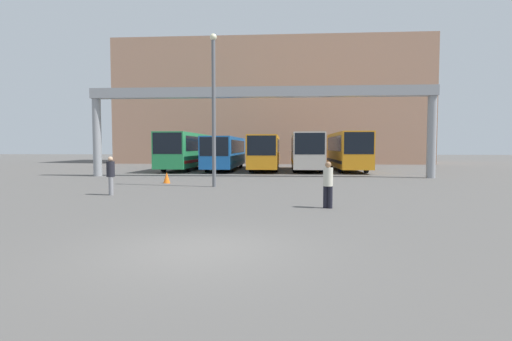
{
  "coord_description": "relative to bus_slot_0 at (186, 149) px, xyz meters",
  "views": [
    {
      "loc": [
        1.76,
        -8.03,
        2.13
      ],
      "look_at": [
        -0.42,
        22.45,
        0.3
      ],
      "focal_mm": 28.0,
      "sensor_mm": 36.0,
      "label": 1
    }
  ],
  "objects": [
    {
      "name": "pedestrian_mid_left",
      "position": [
        10.61,
        -22.41,
        -1.06
      ],
      "size": [
        0.34,
        0.34,
        1.61
      ],
      "rotation": [
        0.0,
        0.0,
        2.78
      ],
      "color": "black",
      "rests_on": "ground"
    },
    {
      "name": "bus_slot_0",
      "position": [
        0.0,
        0.0,
        0.0
      ],
      "size": [
        2.55,
        11.64,
        3.33
      ],
      "color": "#268C4C",
      "rests_on": "ground"
    },
    {
      "name": "bus_slot_2",
      "position": [
        7.35,
        0.21,
        -0.14
      ],
      "size": [
        2.44,
        12.05,
        3.08
      ],
      "color": "orange",
      "rests_on": "ground"
    },
    {
      "name": "overhead_gantry",
      "position": [
        7.35,
        -8.42,
        3.27
      ],
      "size": [
        24.0,
        0.8,
        6.25
      ],
      "color": "gray",
      "rests_on": "ground"
    },
    {
      "name": "bus_slot_1",
      "position": [
        3.67,
        0.13,
        -0.2
      ],
      "size": [
        2.47,
        11.91,
        2.97
      ],
      "color": "#1959A5",
      "rests_on": "ground"
    },
    {
      "name": "bus_slot_4",
      "position": [
        14.7,
        -0.27,
        0.0
      ],
      "size": [
        2.45,
        11.1,
        3.33
      ],
      "color": "orange",
      "rests_on": "ground"
    },
    {
      "name": "building_backdrop",
      "position": [
        7.35,
        18.22,
        5.85
      ],
      "size": [
        39.44,
        12.0,
        15.53
      ],
      "color": "tan",
      "rests_on": "ground"
    },
    {
      "name": "pedestrian_far_center",
      "position": [
        1.49,
        -19.31,
        -1.01
      ],
      "size": [
        0.35,
        0.35,
        1.7
      ],
      "rotation": [
        0.0,
        0.0,
        5.2
      ],
      "color": "gray",
      "rests_on": "ground"
    },
    {
      "name": "bus_slot_3",
      "position": [
        11.02,
        -0.73,
        -0.03
      ],
      "size": [
        2.5,
        10.17,
        3.28
      ],
      "color": "beige",
      "rests_on": "ground"
    },
    {
      "name": "lamp_post",
      "position": [
        5.38,
        -15.38,
        2.45
      ],
      "size": [
        0.36,
        0.36,
        8.0
      ],
      "color": "#595B60",
      "rests_on": "ground"
    },
    {
      "name": "ground_plane",
      "position": [
        7.35,
        -28.25,
        -1.92
      ],
      "size": [
        200.0,
        200.0,
        0.0
      ],
      "primitive_type": "plane",
      "color": "#514F4C"
    },
    {
      "name": "traffic_cone",
      "position": [
        2.25,
        -13.53,
        -1.59
      ],
      "size": [
        0.41,
        0.41,
        0.64
      ],
      "color": "orange",
      "rests_on": "ground"
    }
  ]
}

